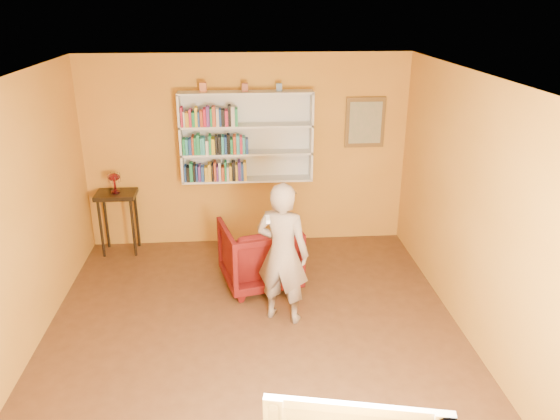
# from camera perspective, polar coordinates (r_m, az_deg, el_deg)

# --- Properties ---
(room_shell) EXTENTS (5.30, 5.80, 2.88)m
(room_shell) POSITION_cam_1_polar(r_m,az_deg,el_deg) (5.46, -2.88, -4.27)
(room_shell) COLOR #482B17
(room_shell) RESTS_ON ground
(bookshelf) EXTENTS (1.80, 0.29, 1.23)m
(bookshelf) POSITION_cam_1_polar(r_m,az_deg,el_deg) (7.55, -3.51, 7.68)
(bookshelf) COLOR silver
(bookshelf) RESTS_ON room_shell
(books_row_lower) EXTENTS (0.85, 0.19, 0.26)m
(books_row_lower) POSITION_cam_1_polar(r_m,az_deg,el_deg) (7.57, -6.61, 3.99)
(books_row_lower) COLOR navy
(books_row_lower) RESTS_ON bookshelf
(books_row_middle) EXTENTS (0.88, 0.19, 0.27)m
(books_row_middle) POSITION_cam_1_polar(r_m,az_deg,el_deg) (7.47, -6.76, 6.78)
(books_row_middle) COLOR #1C814C
(books_row_middle) RESTS_ON bookshelf
(books_row_upper) EXTENTS (0.75, 0.19, 0.27)m
(books_row_upper) POSITION_cam_1_polar(r_m,az_deg,el_deg) (7.38, -7.27, 9.60)
(books_row_upper) COLOR #AE1A38
(books_row_upper) RESTS_ON bookshelf
(ornament_left) EXTENTS (0.09, 0.09, 0.12)m
(ornament_left) POSITION_cam_1_polar(r_m,az_deg,el_deg) (7.37, -8.04, 12.59)
(ornament_left) COLOR #BF6236
(ornament_left) RESTS_ON bookshelf
(ornament_centre) EXTENTS (0.08, 0.08, 0.11)m
(ornament_centre) POSITION_cam_1_polar(r_m,az_deg,el_deg) (7.36, -3.69, 12.68)
(ornament_centre) COLOR brown
(ornament_centre) RESTS_ON bookshelf
(ornament_right) EXTENTS (0.07, 0.07, 0.10)m
(ornament_right) POSITION_cam_1_polar(r_m,az_deg,el_deg) (7.38, -0.10, 12.71)
(ornament_right) COLOR slate
(ornament_right) RESTS_ON bookshelf
(framed_painting) EXTENTS (0.55, 0.05, 0.70)m
(framed_painting) POSITION_cam_1_polar(r_m,az_deg,el_deg) (7.76, 8.88, 9.03)
(framed_painting) COLOR brown
(framed_painting) RESTS_ON room_shell
(console_table) EXTENTS (0.54, 0.41, 0.88)m
(console_table) POSITION_cam_1_polar(r_m,az_deg,el_deg) (7.83, -16.67, 0.70)
(console_table) COLOR black
(console_table) RESTS_ON ground
(ruby_lustre) EXTENTS (0.17, 0.17, 0.27)m
(ruby_lustre) POSITION_cam_1_polar(r_m,az_deg,el_deg) (7.72, -16.94, 3.13)
(ruby_lustre) COLOR maroon
(ruby_lustre) RESTS_ON console_table
(armchair) EXTENTS (1.07, 1.09, 0.83)m
(armchair) POSITION_cam_1_polar(r_m,az_deg,el_deg) (6.77, -2.13, -4.59)
(armchair) COLOR #420407
(armchair) RESTS_ON ground
(person) EXTENTS (0.69, 0.59, 1.61)m
(person) POSITION_cam_1_polar(r_m,az_deg,el_deg) (5.89, 0.27, -4.55)
(person) COLOR #7A6859
(person) RESTS_ON ground
(game_remote) EXTENTS (0.04, 0.15, 0.04)m
(game_remote) POSITION_cam_1_polar(r_m,az_deg,el_deg) (5.39, -1.29, -0.98)
(game_remote) COLOR white
(game_remote) RESTS_ON person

